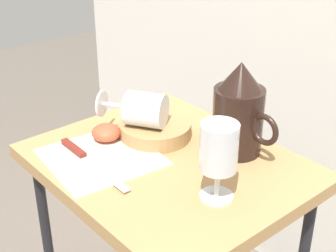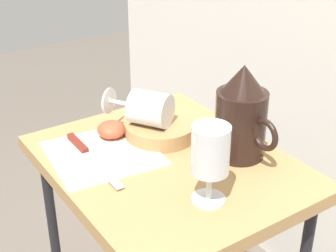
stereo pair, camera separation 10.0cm
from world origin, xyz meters
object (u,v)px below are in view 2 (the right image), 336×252
Objects in this scene: basket_tray at (161,129)px; knife at (86,152)px; table at (168,190)px; pitcher at (241,121)px; wine_glass_tipped_near at (149,108)px; wine_glass_upright at (210,154)px; apple_half_left at (111,129)px.

basket_tray reaches higher than knife.
pitcher is at bearing 64.21° from table.
basket_tray is at bearing 154.96° from table.
wine_glass_tipped_near is (-0.10, 0.02, 0.15)m from table.
basket_tray is 0.28m from wine_glass_upright.
pitcher is at bearing 121.05° from wine_glass_upright.
table is 0.14m from basket_tray.
table is at bearing 18.86° from apple_half_left.
wine_glass_upright reaches higher than basket_tray.
wine_glass_upright is (0.16, -0.02, 0.17)m from table.
basket_tray is 1.07× the size of wine_glass_upright.
wine_glass_tipped_near is 2.53× the size of apple_half_left.
pitcher is at bearing 34.53° from wine_glass_tipped_near.
basket_tray is 0.18m from knife.
wine_glass_tipped_near reaches higher than table.
wine_glass_tipped_near reaches higher than basket_tray.
pitcher reaches higher than table.
basket_tray is 0.80× the size of pitcher.
basket_tray is at bearing 166.03° from wine_glass_upright.
apple_half_left reaches higher than table.
apple_half_left is at bearing -123.05° from wine_glass_tipped_near.
apple_half_left is 0.27× the size of knife.
wine_glass_upright is 0.63× the size of knife.
knife is at bearing -93.31° from wine_glass_tipped_near.
apple_half_left is at bearing 114.33° from knife.
wine_glass_tipped_near is at bearing -106.60° from basket_tray.
pitcher is 0.84× the size of knife.
table is 0.22m from pitcher.
table is 0.24m from wine_glass_upright.
pitcher is 0.18m from wine_glass_upright.
wine_glass_tipped_near is 0.68× the size of knife.
table is 4.35× the size of wine_glass_tipped_near.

